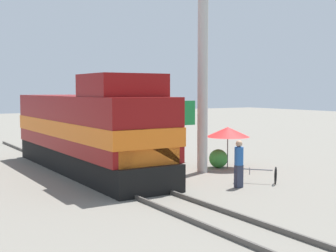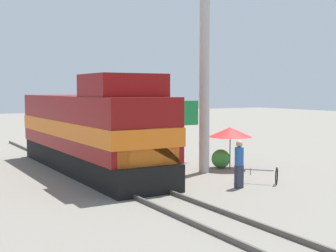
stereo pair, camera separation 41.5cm
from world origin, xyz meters
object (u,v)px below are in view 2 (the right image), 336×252
(person_bystander, at_px, (239,162))
(bicycle, at_px, (257,175))
(utility_pole, at_px, (205,54))
(locomotive, at_px, (91,131))
(vendor_umbrella, at_px, (230,132))
(billboard_sign, at_px, (178,116))

(person_bystander, bearing_deg, bicycle, 14.75)
(utility_pole, distance_m, person_bystander, 5.58)
(locomotive, bearing_deg, person_bystander, -60.24)
(locomotive, height_order, vendor_umbrella, locomotive)
(billboard_sign, xyz_separation_m, bicycle, (-0.10, -6.17, -2.02))
(bicycle, bearing_deg, utility_pole, -123.95)
(vendor_umbrella, relative_size, billboard_sign, 0.65)
(utility_pole, distance_m, bicycle, 5.87)
(utility_pole, xyz_separation_m, person_bystander, (-0.81, -3.46, -4.30))
(vendor_umbrella, distance_m, billboard_sign, 3.09)
(utility_pole, bearing_deg, vendor_umbrella, 7.84)
(bicycle, bearing_deg, vendor_umbrella, -151.24)
(locomotive, relative_size, bicycle, 7.48)
(billboard_sign, height_order, bicycle, billboard_sign)
(utility_pole, distance_m, vendor_umbrella, 3.93)
(utility_pole, height_order, bicycle, utility_pole)
(billboard_sign, distance_m, bicycle, 6.49)
(vendor_umbrella, height_order, billboard_sign, billboard_sign)
(billboard_sign, height_order, person_bystander, billboard_sign)
(locomotive, relative_size, utility_pole, 1.17)
(utility_pole, distance_m, billboard_sign, 4.22)
(vendor_umbrella, bearing_deg, billboard_sign, 112.88)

